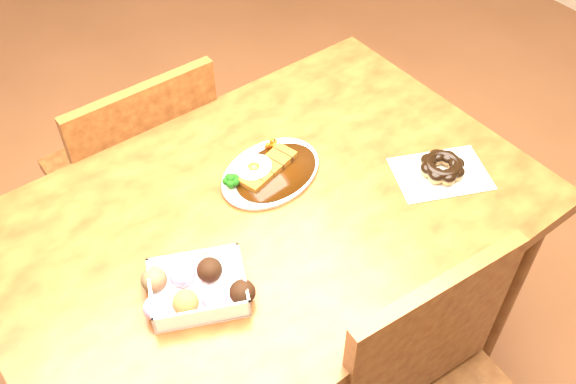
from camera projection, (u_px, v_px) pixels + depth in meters
ground at (273, 375)px, 1.95m from camera, size 6.00×6.00×0.00m
table at (268, 240)px, 1.47m from camera, size 1.20×0.80×0.75m
chair_far at (140, 175)px, 1.86m from camera, size 0.42×0.42×0.87m
katsu_curry_plate at (268, 171)px, 1.47m from camera, size 0.28×0.23×0.05m
donut_box at (196, 288)px, 1.23m from camera, size 0.23×0.21×0.05m
pon_de_ring at (442, 168)px, 1.46m from camera, size 0.25×0.22×0.04m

